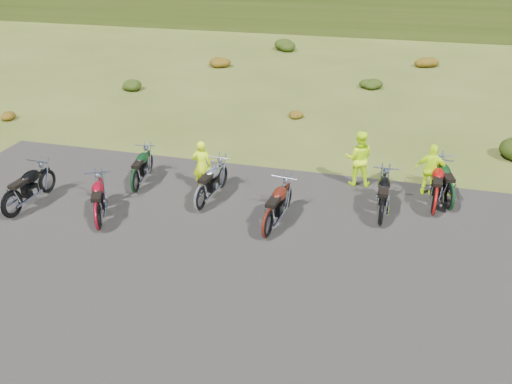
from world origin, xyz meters
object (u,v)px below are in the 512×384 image
(motorcycle_3, at_px, (201,211))
(motorcycle_7, at_px, (447,210))
(motorcycle_0, at_px, (15,217))
(person_middle, at_px, (202,166))

(motorcycle_3, xyz_separation_m, motorcycle_7, (6.87, 1.81, 0.00))
(motorcycle_0, distance_m, motorcycle_3, 5.22)
(motorcycle_7, xyz_separation_m, person_middle, (-7.25, -0.58, 0.80))
(motorcycle_0, distance_m, motorcycle_7, 12.32)
(motorcycle_0, bearing_deg, motorcycle_7, -70.96)
(motorcycle_3, relative_size, person_middle, 1.39)
(motorcycle_3, bearing_deg, person_middle, 23.26)
(motorcycle_0, distance_m, person_middle, 5.46)
(motorcycle_3, distance_m, motorcycle_7, 7.11)
(motorcycle_7, height_order, person_middle, person_middle)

